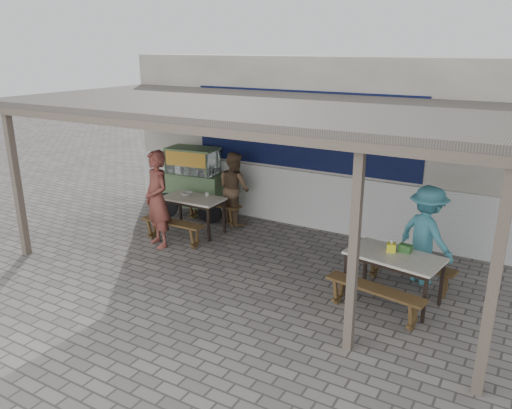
{
  "coord_description": "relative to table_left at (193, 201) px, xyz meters",
  "views": [
    {
      "loc": [
        4.11,
        -6.27,
        3.7
      ],
      "look_at": [
        -0.06,
        0.9,
        1.05
      ],
      "focal_mm": 35.0,
      "sensor_mm": 36.0,
      "label": 1
    }
  ],
  "objects": [
    {
      "name": "condiment_bowl",
      "position": [
        -0.22,
        0.09,
        0.11
      ],
      "size": [
        0.23,
        0.23,
        0.05
      ],
      "primitive_type": "imported",
      "rotation": [
        0.0,
        0.0,
        0.03
      ],
      "color": "white",
      "rests_on": "table_left"
    },
    {
      "name": "ground",
      "position": [
        1.88,
        -1.48,
        -0.67
      ],
      "size": [
        60.0,
        60.0,
        0.0
      ],
      "primitive_type": "plane",
      "color": "slate",
      "rests_on": "ground"
    },
    {
      "name": "table_right",
      "position": [
        4.36,
        -0.84,
        0.01
      ],
      "size": [
        1.46,
        0.98,
        0.75
      ],
      "rotation": [
        0.0,
        0.0,
        -0.16
      ],
      "color": "white",
      "rests_on": "ground"
    },
    {
      "name": "bench_left_street",
      "position": [
        0.01,
        -0.69,
        -0.33
      ],
      "size": [
        1.35,
        0.3,
        0.45
      ],
      "rotation": [
        0.0,
        0.0,
        0.02
      ],
      "color": "brown",
      "rests_on": "ground"
    },
    {
      "name": "table_left",
      "position": [
        0.0,
        0.0,
        0.0
      ],
      "size": [
        1.25,
        0.7,
        0.75
      ],
      "rotation": [
        0.0,
        0.0,
        0.02
      ],
      "color": "white",
      "rests_on": "ground"
    },
    {
      "name": "donation_box",
      "position": [
        4.46,
        -0.66,
        0.14
      ],
      "size": [
        0.2,
        0.15,
        0.12
      ],
      "primitive_type": "cube",
      "rotation": [
        0.0,
        0.0,
        -0.14
      ],
      "color": "#32652D",
      "rests_on": "table_right"
    },
    {
      "name": "bench_right_street",
      "position": [
        4.26,
        -1.43,
        -0.33
      ],
      "size": [
        1.48,
        0.51,
        0.45
      ],
      "rotation": [
        0.0,
        0.0,
        -0.16
      ],
      "color": "brown",
      "rests_on": "ground"
    },
    {
      "name": "patron_wall_side",
      "position": [
        0.42,
        0.9,
        0.12
      ],
      "size": [
        0.93,
        0.84,
        1.57
      ],
      "primitive_type": "imported",
      "rotation": [
        0.0,
        0.0,
        2.75
      ],
      "color": "brown",
      "rests_on": "ground"
    },
    {
      "name": "warung_roof",
      "position": [
        1.9,
        -0.58,
        2.05
      ],
      "size": [
        9.0,
        4.21,
        2.81
      ],
      "color": "#58504B",
      "rests_on": "ground"
    },
    {
      "name": "vendor_cart",
      "position": [
        -0.63,
        0.91,
        0.18
      ],
      "size": [
        1.91,
        0.91,
        1.55
      ],
      "rotation": [
        0.0,
        0.0,
        0.11
      ],
      "color": "#6A8B5C",
      "rests_on": "ground"
    },
    {
      "name": "tissue_box",
      "position": [
        4.27,
        -0.74,
        0.15
      ],
      "size": [
        0.16,
        0.16,
        0.13
      ],
      "primitive_type": "cube",
      "rotation": [
        0.0,
        0.0,
        0.28
      ],
      "color": "yellow",
      "rests_on": "table_right"
    },
    {
      "name": "back_wall",
      "position": [
        1.88,
        2.1,
        1.05
      ],
      "size": [
        9.0,
        1.28,
        3.5
      ],
      "color": "beige",
      "rests_on": "ground"
    },
    {
      "name": "patron_street_side",
      "position": [
        -0.15,
        -0.91,
        0.27
      ],
      "size": [
        0.8,
        0.68,
        1.87
      ],
      "primitive_type": "imported",
      "rotation": [
        0.0,
        0.0,
        -0.41
      ],
      "color": "brown",
      "rests_on": "ground"
    },
    {
      "name": "condiment_jar",
      "position": [
        0.18,
        0.24,
        0.12
      ],
      "size": [
        0.07,
        0.07,
        0.08
      ],
      "primitive_type": "cylinder",
      "color": "silver",
      "rests_on": "table_left"
    },
    {
      "name": "patron_right_table",
      "position": [
        4.61,
        0.05,
        0.15
      ],
      "size": [
        1.21,
        1.07,
        1.63
      ],
      "primitive_type": "imported",
      "rotation": [
        0.0,
        0.0,
        2.58
      ],
      "color": "teal",
      "rests_on": "ground"
    },
    {
      "name": "bench_right_wall",
      "position": [
        4.45,
        -0.26,
        -0.33
      ],
      "size": [
        1.48,
        0.51,
        0.45
      ],
      "rotation": [
        0.0,
        0.0,
        -0.16
      ],
      "color": "brown",
      "rests_on": "ground"
    },
    {
      "name": "bench_left_wall",
      "position": [
        -0.01,
        0.69,
        -0.33
      ],
      "size": [
        1.35,
        0.3,
        0.45
      ],
      "rotation": [
        0.0,
        0.0,
        0.02
      ],
      "color": "brown",
      "rests_on": "ground"
    }
  ]
}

